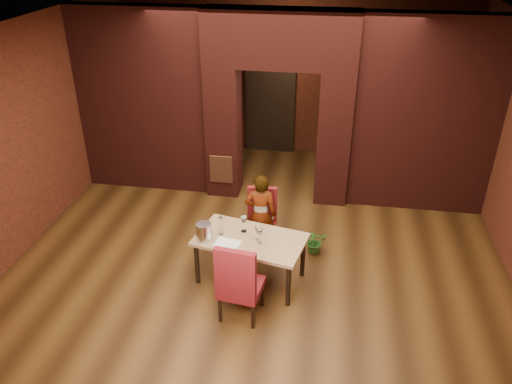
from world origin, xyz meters
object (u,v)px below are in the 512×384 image
wine_glass_b (258,233)px  wine_bucket (204,232)px  wine_glass_c (260,236)px  water_bottle (221,225)px  chair_near (241,278)px  person_seated (260,214)px  dining_table (250,259)px  wine_glass_a (244,224)px  chair_far (261,222)px  potted_plant (315,242)px

wine_glass_b → wine_bucket: (-0.69, -0.13, 0.03)m
wine_glass_b → wine_bucket: size_ratio=0.80×
wine_glass_c → water_bottle: (-0.54, 0.13, 0.03)m
chair_near → wine_glass_b: (0.09, 0.69, 0.22)m
chair_near → person_seated: 1.38m
wine_glass_c → wine_bucket: (-0.73, -0.05, 0.02)m
dining_table → chair_near: bearing=-77.8°
wine_glass_a → chair_far: bearing=75.6°
chair_far → wine_glass_c: bearing=-85.5°
wine_bucket → chair_near: bearing=-43.1°
wine_glass_a → person_seated: bearing=74.8°
wine_glass_b → water_bottle: bearing=175.3°
person_seated → wine_glass_c: size_ratio=5.94×
wine_glass_a → wine_glass_c: wine_glass_a is taller
chair_near → potted_plant: size_ratio=2.96×
dining_table → chair_near: (0.01, -0.70, 0.21)m
wine_glass_c → potted_plant: bearing=51.1°
chair_far → wine_glass_a: size_ratio=4.21×
wine_glass_b → potted_plant: bearing=46.7°
chair_far → wine_glass_a: chair_far is taller
water_bottle → potted_plant: bearing=30.8°
chair_near → wine_glass_a: (-0.12, 0.85, 0.23)m
chair_far → chair_near: chair_near is taller
chair_far → water_bottle: size_ratio=3.52×
wine_glass_b → water_bottle: (-0.50, 0.04, 0.04)m
chair_far → person_seated: size_ratio=0.76×
wine_glass_a → wine_glass_c: 0.35m
wine_bucket → potted_plant: wine_bucket is taller
water_bottle → person_seated: bearing=55.9°
dining_table → wine_bucket: (-0.59, -0.14, 0.46)m
wine_glass_a → water_bottle: size_ratio=0.84×
person_seated → chair_far: bearing=-97.6°
chair_far → wine_glass_c: chair_far is taller
person_seated → wine_glass_b: size_ratio=6.46×
wine_glass_b → wine_glass_a: bearing=144.6°
dining_table → person_seated: (0.03, 0.68, 0.30)m
person_seated → wine_glass_b: 0.70m
wine_glass_c → potted_plant: size_ratio=0.58×
wine_glass_a → wine_bucket: bearing=-149.1°
chair_near → wine_glass_c: chair_near is taller
chair_far → wine_bucket: chair_far is taller
person_seated → chair_near: bearing=85.0°
water_bottle → dining_table: bearing=-5.3°
wine_glass_b → potted_plant: wine_glass_b is taller
person_seated → wine_glass_c: (0.11, -0.77, 0.14)m
person_seated → wine_glass_c: person_seated is taller
dining_table → chair_far: size_ratio=1.49×
wine_glass_a → potted_plant: wine_glass_a is taller
wine_glass_b → chair_near: bearing=-97.6°
person_seated → wine_bucket: size_ratio=5.14×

